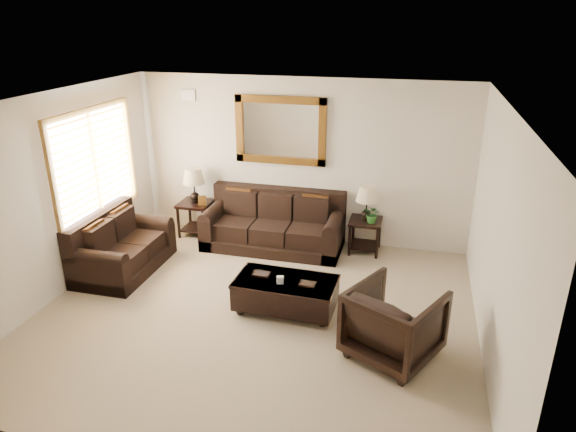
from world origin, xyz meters
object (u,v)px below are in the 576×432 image
(end_table_left, at_px, (195,192))
(end_table_right, at_px, (366,210))
(sofa, at_px, (274,227))
(loveseat, at_px, (120,250))
(armchair, at_px, (394,320))
(coffee_table, at_px, (286,291))

(end_table_left, bearing_deg, end_table_right, 0.37)
(sofa, distance_m, end_table_left, 1.51)
(end_table_right, bearing_deg, loveseat, -156.12)
(loveseat, relative_size, armchair, 1.70)
(end_table_left, xyz_separation_m, end_table_right, (2.91, 0.02, -0.05))
(loveseat, distance_m, armchair, 4.23)
(coffee_table, bearing_deg, sofa, 111.76)
(loveseat, relative_size, coffee_table, 1.19)
(loveseat, bearing_deg, armchair, -105.24)
(loveseat, xyz_separation_m, end_table_right, (3.47, 1.54, 0.40))
(end_table_left, distance_m, end_table_right, 2.91)
(sofa, bearing_deg, end_table_right, 5.84)
(sofa, bearing_deg, coffee_table, -69.86)
(sofa, height_order, armchair, armchair)
(end_table_left, xyz_separation_m, coffee_table, (2.13, -2.01, -0.50))
(loveseat, distance_m, end_table_right, 3.81)
(end_table_right, bearing_deg, end_table_left, -179.63)
(end_table_right, height_order, armchair, end_table_right)
(armchair, bearing_deg, end_table_left, -9.18)
(coffee_table, distance_m, armchair, 1.54)
(armchair, bearing_deg, sofa, -22.59)
(sofa, distance_m, loveseat, 2.43)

